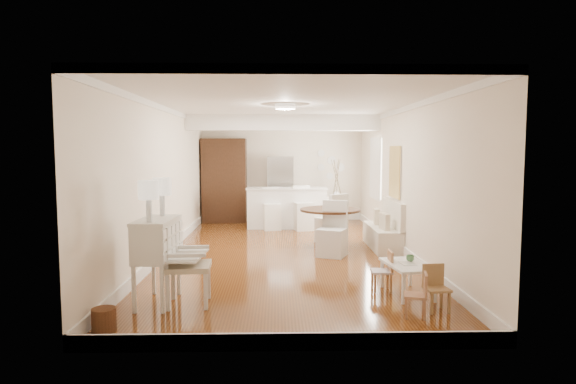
{
  "coord_description": "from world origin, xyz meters",
  "views": [
    {
      "loc": [
        -0.15,
        -9.11,
        1.99
      ],
      "look_at": [
        0.07,
        0.3,
        1.17
      ],
      "focal_mm": 30.0,
      "sensor_mm": 36.0,
      "label": 1
    }
  ],
  "objects_px": {
    "slip_chair_near": "(332,229)",
    "bar_stool_right": "(303,208)",
    "gustavian_armchair": "(189,265)",
    "bar_stool_left": "(272,209)",
    "pantry_cabinet": "(224,180)",
    "sideboard": "(336,210)",
    "kids_chair_b": "(382,271)",
    "kids_table": "(407,279)",
    "dining_table": "(330,229)",
    "wicker_basket": "(104,320)",
    "breakfast_counter": "(287,208)",
    "fridge": "(293,189)",
    "slip_chair_far": "(331,218)",
    "kids_chair_a": "(415,295)",
    "secretary_bureau": "(157,261)",
    "kids_chair_c": "(437,288)"
  },
  "relations": [
    {
      "from": "kids_chair_b",
      "to": "bar_stool_right",
      "type": "distance_m",
      "value": 5.29
    },
    {
      "from": "kids_chair_c",
      "to": "breakfast_counter",
      "type": "height_order",
      "value": "breakfast_counter"
    },
    {
      "from": "bar_stool_left",
      "to": "fridge",
      "type": "height_order",
      "value": "fridge"
    },
    {
      "from": "slip_chair_near",
      "to": "bar_stool_right",
      "type": "bearing_deg",
      "value": 120.11
    },
    {
      "from": "slip_chair_near",
      "to": "pantry_cabinet",
      "type": "height_order",
      "value": "pantry_cabinet"
    },
    {
      "from": "gustavian_armchair",
      "to": "breakfast_counter",
      "type": "relative_size",
      "value": 0.51
    },
    {
      "from": "kids_table",
      "to": "kids_chair_c",
      "type": "distance_m",
      "value": 0.73
    },
    {
      "from": "wicker_basket",
      "to": "pantry_cabinet",
      "type": "relative_size",
      "value": 0.11
    },
    {
      "from": "bar_stool_right",
      "to": "dining_table",
      "type": "bearing_deg",
      "value": -93.3
    },
    {
      "from": "dining_table",
      "to": "gustavian_armchair",
      "type": "bearing_deg",
      "value": -122.74
    },
    {
      "from": "kids_table",
      "to": "bar_stool_left",
      "type": "distance_m",
      "value": 5.8
    },
    {
      "from": "bar_stool_right",
      "to": "sideboard",
      "type": "xyz_separation_m",
      "value": [
        0.95,
        1.02,
        -0.18
      ]
    },
    {
      "from": "pantry_cabinet",
      "to": "sideboard",
      "type": "xyz_separation_m",
      "value": [
        3.05,
        -0.43,
        -0.78
      ]
    },
    {
      "from": "kids_chair_a",
      "to": "fridge",
      "type": "xyz_separation_m",
      "value": [
        -1.2,
        7.71,
        0.63
      ]
    },
    {
      "from": "wicker_basket",
      "to": "dining_table",
      "type": "height_order",
      "value": "dining_table"
    },
    {
      "from": "pantry_cabinet",
      "to": "dining_table",
      "type": "bearing_deg",
      "value": -56.4
    },
    {
      "from": "wicker_basket",
      "to": "slip_chair_near",
      "type": "relative_size",
      "value": 0.25
    },
    {
      "from": "bar_stool_left",
      "to": "sideboard",
      "type": "relative_size",
      "value": 1.35
    },
    {
      "from": "kids_chair_a",
      "to": "breakfast_counter",
      "type": "relative_size",
      "value": 0.27
    },
    {
      "from": "kids_table",
      "to": "slip_chair_near",
      "type": "distance_m",
      "value": 2.57
    },
    {
      "from": "kids_table",
      "to": "kids_chair_a",
      "type": "bearing_deg",
      "value": -99.3
    },
    {
      "from": "slip_chair_near",
      "to": "sideboard",
      "type": "bearing_deg",
      "value": 104.67
    },
    {
      "from": "bar_stool_right",
      "to": "pantry_cabinet",
      "type": "height_order",
      "value": "pantry_cabinet"
    },
    {
      "from": "sideboard",
      "to": "slip_chair_far",
      "type": "bearing_deg",
      "value": -79.93
    },
    {
      "from": "kids_chair_b",
      "to": "dining_table",
      "type": "distance_m",
      "value": 2.92
    },
    {
      "from": "slip_chair_near",
      "to": "fridge",
      "type": "xyz_separation_m",
      "value": [
        -0.58,
        4.37,
        0.38
      ]
    },
    {
      "from": "breakfast_counter",
      "to": "fridge",
      "type": "xyz_separation_m",
      "value": [
        0.2,
        1.05,
        0.39
      ]
    },
    {
      "from": "kids_chair_c",
      "to": "slip_chair_near",
      "type": "height_order",
      "value": "slip_chair_near"
    },
    {
      "from": "gustavian_armchair",
      "to": "bar_stool_left",
      "type": "bearing_deg",
      "value": -13.71
    },
    {
      "from": "kids_chair_b",
      "to": "slip_chair_near",
      "type": "bearing_deg",
      "value": -167.67
    },
    {
      "from": "gustavian_armchair",
      "to": "pantry_cabinet",
      "type": "bearing_deg",
      "value": -1.41
    },
    {
      "from": "dining_table",
      "to": "kids_chair_c",
      "type": "bearing_deg",
      "value": -76.43
    },
    {
      "from": "kids_chair_a",
      "to": "slip_chair_far",
      "type": "distance_m",
      "value": 4.67
    },
    {
      "from": "gustavian_armchair",
      "to": "bar_stool_left",
      "type": "xyz_separation_m",
      "value": [
        1.01,
        5.83,
        0.0
      ]
    },
    {
      "from": "secretary_bureau",
      "to": "wicker_basket",
      "type": "xyz_separation_m",
      "value": [
        -0.35,
        -0.98,
        -0.43
      ]
    },
    {
      "from": "kids_chair_c",
      "to": "dining_table",
      "type": "xyz_separation_m",
      "value": [
        -0.91,
        3.76,
        0.12
      ]
    },
    {
      "from": "wicker_basket",
      "to": "dining_table",
      "type": "xyz_separation_m",
      "value": [
        2.96,
        4.34,
        0.28
      ]
    },
    {
      "from": "gustavian_armchair",
      "to": "kids_chair_b",
      "type": "distance_m",
      "value": 2.68
    },
    {
      "from": "secretary_bureau",
      "to": "dining_table",
      "type": "relative_size",
      "value": 0.93
    },
    {
      "from": "wicker_basket",
      "to": "kids_chair_b",
      "type": "relative_size",
      "value": 0.45
    },
    {
      "from": "kids_chair_b",
      "to": "slip_chair_near",
      "type": "xyz_separation_m",
      "value": [
        -0.44,
        2.26,
        0.22
      ]
    },
    {
      "from": "slip_chair_near",
      "to": "bar_stool_right",
      "type": "height_order",
      "value": "bar_stool_right"
    },
    {
      "from": "wicker_basket",
      "to": "bar_stool_left",
      "type": "xyz_separation_m",
      "value": [
        1.77,
        6.75,
        0.39
      ]
    },
    {
      "from": "kids_table",
      "to": "dining_table",
      "type": "relative_size",
      "value": 0.72
    },
    {
      "from": "fridge",
      "to": "kids_chair_a",
      "type": "bearing_deg",
      "value": -81.18
    },
    {
      "from": "kids_chair_a",
      "to": "sideboard",
      "type": "xyz_separation_m",
      "value": [
        -0.04,
        7.31,
        0.1
      ]
    },
    {
      "from": "gustavian_armchair",
      "to": "breakfast_counter",
      "type": "height_order",
      "value": "gustavian_armchair"
    },
    {
      "from": "kids_chair_b",
      "to": "bar_stool_left",
      "type": "bearing_deg",
      "value": -161.9
    },
    {
      "from": "gustavian_armchair",
      "to": "pantry_cabinet",
      "type": "relative_size",
      "value": 0.45
    },
    {
      "from": "secretary_bureau",
      "to": "breakfast_counter",
      "type": "distance_m",
      "value": 6.32
    }
  ]
}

